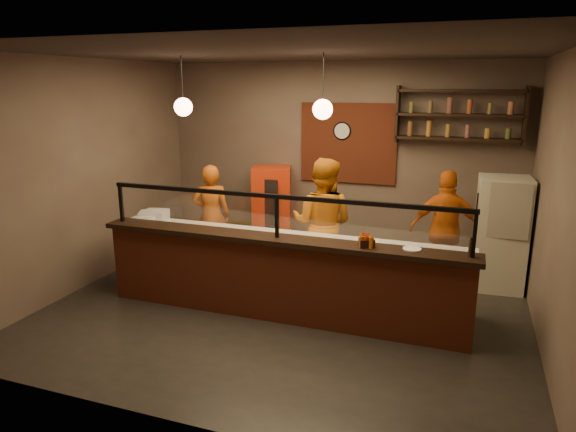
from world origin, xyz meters
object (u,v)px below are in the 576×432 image
at_px(red_cooler, 272,210).
at_px(pepper_mill, 471,247).
at_px(fridge, 501,234).
at_px(cook_right, 446,230).
at_px(wall_clock, 342,131).
at_px(cook_mid, 322,224).
at_px(condiment_caddy, 367,243).
at_px(cook_left, 212,215).
at_px(pizza_dough, 368,246).

relative_size(red_cooler, pepper_mill, 7.05).
relative_size(fridge, red_cooler, 1.08).
distance_m(cook_right, fridge, 0.76).
height_order(wall_clock, cook_mid, wall_clock).
bearing_deg(fridge, condiment_caddy, -130.76).
xyz_separation_m(wall_clock, red_cooler, (-1.13, -0.31, -1.35)).
height_order(cook_right, red_cooler, cook_right).
relative_size(wall_clock, cook_right, 0.18).
distance_m(cook_mid, cook_right, 1.75).
xyz_separation_m(fridge, pepper_mill, (-0.41, -1.98, 0.36)).
xyz_separation_m(cook_left, cook_mid, (1.91, -0.29, 0.12)).
xyz_separation_m(cook_right, pepper_mill, (0.32, -1.78, 0.32)).
relative_size(wall_clock, pepper_mill, 1.42).
distance_m(wall_clock, cook_left, 2.53).
bearing_deg(cook_right, condiment_caddy, 61.69).
bearing_deg(cook_mid, pepper_mill, 150.18).
distance_m(cook_right, condiment_caddy, 1.99).
height_order(cook_right, fridge, cook_right).
xyz_separation_m(fridge, red_cooler, (-3.63, 0.45, -0.06)).
bearing_deg(red_cooler, condiment_caddy, -67.15).
distance_m(cook_left, pepper_mill, 4.18).
relative_size(red_cooler, condiment_caddy, 8.97).
distance_m(fridge, condiment_caddy, 2.53).
height_order(wall_clock, pepper_mill, wall_clock).
bearing_deg(pizza_dough, condiment_caddy, -81.93).
distance_m(cook_right, pizza_dough, 1.56).
bearing_deg(cook_left, pepper_mill, 139.11).
distance_m(wall_clock, condiment_caddy, 3.11).
bearing_deg(pizza_dough, cook_left, 159.42).
xyz_separation_m(cook_mid, condiment_caddy, (0.87, -1.23, 0.17)).
bearing_deg(pizza_dough, fridge, 43.38).
xyz_separation_m(cook_left, pizza_dough, (2.71, -1.02, 0.09)).
bearing_deg(wall_clock, cook_mid, -85.59).
relative_size(wall_clock, cook_mid, 0.16).
distance_m(cook_mid, pizza_dough, 1.07).
distance_m(wall_clock, red_cooler, 1.79).
bearing_deg(red_cooler, cook_left, -143.13).
height_order(fridge, condiment_caddy, fridge).
relative_size(cook_mid, cook_right, 1.10).
relative_size(cook_left, red_cooler, 1.09).
height_order(wall_clock, condiment_caddy, wall_clock).
distance_m(fridge, red_cooler, 3.66).
bearing_deg(cook_right, wall_clock, -33.34).
xyz_separation_m(cook_left, pepper_mill, (3.88, -1.49, 0.35)).
bearing_deg(pepper_mill, wall_clock, 127.38).
bearing_deg(wall_clock, cook_left, -145.22).
bearing_deg(fridge, wall_clock, 159.28).
bearing_deg(cook_right, cook_mid, 14.44).
bearing_deg(cook_left, wall_clock, -165.07).
relative_size(wall_clock, red_cooler, 0.20).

